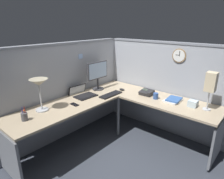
% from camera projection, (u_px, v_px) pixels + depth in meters
% --- Properties ---
extents(ground_plane, '(6.80, 6.80, 0.00)m').
position_uv_depth(ground_plane, '(119.00, 141.00, 3.26)').
color(ground_plane, '#383D47').
extents(cubicle_wall_back, '(2.57, 0.12, 1.58)m').
position_uv_depth(cubicle_wall_back, '(66.00, 90.00, 3.29)').
color(cubicle_wall_back, '#999EA8').
rests_on(cubicle_wall_back, ground).
extents(cubicle_wall_right, '(0.12, 2.37, 1.58)m').
position_uv_depth(cubicle_wall_right, '(162.00, 87.00, 3.47)').
color(cubicle_wall_right, '#999EA8').
rests_on(cubicle_wall_right, ground).
extents(desk, '(2.35, 2.15, 0.73)m').
position_uv_depth(desk, '(116.00, 110.00, 2.93)').
color(desk, tan).
rests_on(desk, ground).
extents(monitor, '(0.46, 0.20, 0.50)m').
position_uv_depth(monitor, '(98.00, 73.00, 3.45)').
color(monitor, '#38383D').
rests_on(monitor, desk).
extents(laptop, '(0.36, 0.40, 0.22)m').
position_uv_depth(laptop, '(82.00, 94.00, 3.25)').
color(laptop, black).
rests_on(laptop, desk).
extents(keyboard, '(0.43, 0.14, 0.02)m').
position_uv_depth(keyboard, '(111.00, 95.00, 3.25)').
color(keyboard, black).
rests_on(keyboard, desk).
extents(computer_mouse, '(0.06, 0.10, 0.03)m').
position_uv_depth(computer_mouse, '(122.00, 89.00, 3.48)').
color(computer_mouse, black).
rests_on(computer_mouse, desk).
extents(desk_lamp_dome, '(0.24, 0.24, 0.44)m').
position_uv_depth(desk_lamp_dome, '(39.00, 85.00, 2.58)').
color(desk_lamp_dome, '#B7BABF').
rests_on(desk_lamp_dome, desk).
extents(pen_cup, '(0.08, 0.08, 0.18)m').
position_uv_depth(pen_cup, '(24.00, 116.00, 2.40)').
color(pen_cup, '#4C4C51').
rests_on(pen_cup, desk).
extents(cell_phone, '(0.07, 0.15, 0.01)m').
position_uv_depth(cell_phone, '(75.00, 104.00, 2.87)').
color(cell_phone, black).
rests_on(cell_phone, desk).
extents(office_phone, '(0.19, 0.21, 0.11)m').
position_uv_depth(office_phone, '(147.00, 93.00, 3.26)').
color(office_phone, '#232326').
rests_on(office_phone, desk).
extents(book_stack, '(0.30, 0.23, 0.04)m').
position_uv_depth(book_stack, '(173.00, 100.00, 3.00)').
color(book_stack, silver).
rests_on(book_stack, desk).
extents(desk_lamp_paper, '(0.13, 0.13, 0.53)m').
position_uv_depth(desk_lamp_paper, '(211.00, 83.00, 2.59)').
color(desk_lamp_paper, '#B7BABF').
rests_on(desk_lamp_paper, desk).
extents(coffee_mug, '(0.08, 0.08, 0.10)m').
position_uv_depth(coffee_mug, '(156.00, 96.00, 3.08)').
color(coffee_mug, '#2D4C8C').
rests_on(coffee_mug, desk).
extents(tissue_box, '(0.12, 0.12, 0.09)m').
position_uv_depth(tissue_box, '(193.00, 104.00, 2.80)').
color(tissue_box, silver).
rests_on(tissue_box, desk).
extents(wall_clock, '(0.04, 0.22, 0.22)m').
position_uv_depth(wall_clock, '(179.00, 56.00, 3.08)').
color(wall_clock, olive).
extents(pinned_note_leftmost, '(0.09, 0.00, 0.08)m').
position_uv_depth(pinned_note_leftmost, '(81.00, 56.00, 3.30)').
color(pinned_note_leftmost, '#99B7E5').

